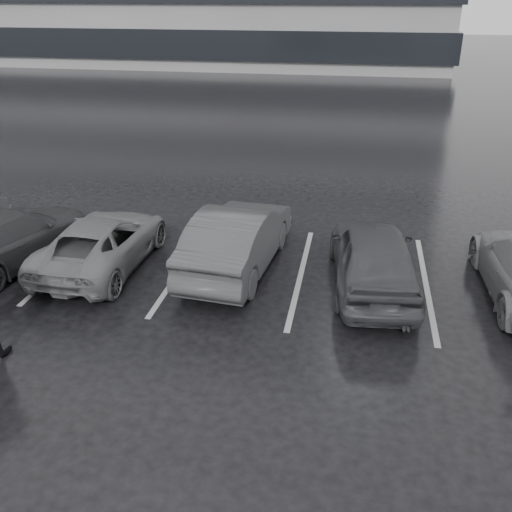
{
  "coord_description": "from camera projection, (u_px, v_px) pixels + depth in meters",
  "views": [
    {
      "loc": [
        1.68,
        -9.18,
        5.99
      ],
      "look_at": [
        -0.18,
        1.0,
        1.1
      ],
      "focal_mm": 40.0,
      "sensor_mm": 36.0,
      "label": 1
    }
  ],
  "objects": [
    {
      "name": "stall_stripes",
      "position": [
        241.0,
        269.0,
        13.35
      ],
      "size": [
        19.72,
        5.0,
        0.0
      ],
      "color": "#A0A0A3",
      "rests_on": "ground"
    },
    {
      "name": "car_main",
      "position": [
        374.0,
        257.0,
        12.28
      ],
      "size": [
        2.13,
        4.44,
        1.46
      ],
      "primitive_type": "imported",
      "rotation": [
        0.0,
        0.0,
        3.24
      ],
      "color": "black",
      "rests_on": "ground"
    },
    {
      "name": "ground",
      "position": [
        256.0,
        330.0,
        11.0
      ],
      "size": [
        160.0,
        160.0,
        0.0
      ],
      "primitive_type": "plane",
      "color": "black",
      "rests_on": "ground"
    },
    {
      "name": "car_west_c",
      "position": [
        8.0,
        237.0,
        13.39
      ],
      "size": [
        2.95,
        4.93,
        1.34
      ],
      "primitive_type": "imported",
      "rotation": [
        0.0,
        0.0,
        2.89
      ],
      "color": "black",
      "rests_on": "ground"
    },
    {
      "name": "car_west_a",
      "position": [
        237.0,
        238.0,
        13.16
      ],
      "size": [
        1.99,
        4.65,
        1.49
      ],
      "primitive_type": "imported",
      "rotation": [
        0.0,
        0.0,
        3.05
      ],
      "color": "#28282A",
      "rests_on": "ground"
    },
    {
      "name": "car_west_b",
      "position": [
        102.0,
        242.0,
        13.32
      ],
      "size": [
        2.07,
        4.34,
        1.19
      ],
      "primitive_type": "imported",
      "rotation": [
        0.0,
        0.0,
        3.12
      ],
      "color": "#4E4E51",
      "rests_on": "ground"
    }
  ]
}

